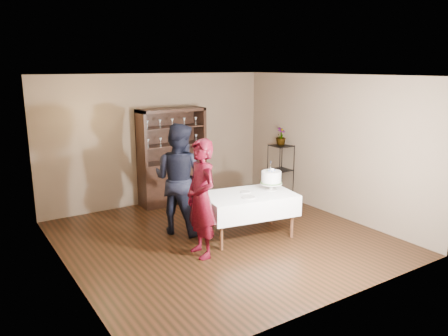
{
  "coord_description": "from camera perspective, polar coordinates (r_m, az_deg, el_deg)",
  "views": [
    {
      "loc": [
        -3.75,
        -5.84,
        2.85
      ],
      "look_at": [
        0.1,
        0.1,
        1.19
      ],
      "focal_mm": 35.0,
      "sensor_mm": 36.0,
      "label": 1
    }
  ],
  "objects": [
    {
      "name": "man",
      "position": [
        7.52,
        -5.93,
        -1.42
      ],
      "size": [
        1.13,
        1.18,
        1.92
      ],
      "primitive_type": "imported",
      "rotation": [
        0.0,
        0.0,
        2.17
      ],
      "color": "black",
      "rests_on": "floor"
    },
    {
      "name": "potted_plant",
      "position": [
        9.44,
        7.45,
        4.13
      ],
      "size": [
        0.26,
        0.26,
        0.38
      ],
      "primitive_type": "imported",
      "rotation": [
        0.0,
        0.0,
        0.3
      ],
      "color": "#457136",
      "rests_on": "plant_etagere"
    },
    {
      "name": "floor",
      "position": [
        7.51,
        -0.25,
        -9.1
      ],
      "size": [
        5.0,
        5.0,
        0.0
      ],
      "primitive_type": "plane",
      "color": "black",
      "rests_on": "ground"
    },
    {
      "name": "ceiling",
      "position": [
        6.95,
        -0.28,
        11.98
      ],
      "size": [
        5.0,
        5.0,
        0.0
      ],
      "primitive_type": "plane",
      "rotation": [
        3.14,
        0.0,
        0.0
      ],
      "color": "silver",
      "rests_on": "back_wall"
    },
    {
      "name": "china_hutch",
      "position": [
        9.27,
        -6.76,
        -0.51
      ],
      "size": [
        1.4,
        0.48,
        2.0
      ],
      "color": "black",
      "rests_on": "floor"
    },
    {
      "name": "woman",
      "position": [
        6.57,
        -3.0,
        -4.02
      ],
      "size": [
        0.46,
        0.68,
        1.81
      ],
      "primitive_type": "imported",
      "rotation": [
        0.0,
        0.0,
        -1.61
      ],
      "color": "#340410",
      "rests_on": "floor"
    },
    {
      "name": "plant_etagere",
      "position": [
        9.53,
        7.39,
        -0.23
      ],
      "size": [
        0.42,
        0.42,
        1.2
      ],
      "color": "black",
      "rests_on": "floor"
    },
    {
      "name": "back_wall",
      "position": [
        9.27,
        -8.67,
        3.76
      ],
      "size": [
        5.0,
        0.02,
        2.7
      ],
      "primitive_type": "cube",
      "color": "brown",
      "rests_on": "floor"
    },
    {
      "name": "cake",
      "position": [
        7.55,
        6.19,
        -1.32
      ],
      "size": [
        0.39,
        0.39,
        0.52
      ],
      "rotation": [
        0.0,
        0.0,
        -0.19
      ],
      "color": "silver",
      "rests_on": "cake_table"
    },
    {
      "name": "plate_far",
      "position": [
        7.41,
        2.76,
        -3.15
      ],
      "size": [
        0.2,
        0.2,
        0.01
      ],
      "primitive_type": "cylinder",
      "rotation": [
        0.0,
        0.0,
        -0.17
      ],
      "color": "silver",
      "rests_on": "cake_table"
    },
    {
      "name": "cake_table",
      "position": [
        7.4,
        3.21,
        -4.7
      ],
      "size": [
        1.65,
        1.18,
        0.76
      ],
      "rotation": [
        0.0,
        0.0,
        -0.17
      ],
      "color": "white",
      "rests_on": "floor"
    },
    {
      "name": "wall_left",
      "position": [
        6.16,
        -20.23,
        -1.72
      ],
      "size": [
        0.02,
        5.0,
        2.7
      ],
      "primitive_type": "cube",
      "color": "brown",
      "rests_on": "floor"
    },
    {
      "name": "wall_right",
      "position": [
        8.69,
        13.76,
        2.89
      ],
      "size": [
        0.02,
        5.0,
        2.7
      ],
      "primitive_type": "cube",
      "color": "brown",
      "rests_on": "floor"
    },
    {
      "name": "plate_near",
      "position": [
        7.13,
        3.22,
        -3.83
      ],
      "size": [
        0.24,
        0.24,
        0.01
      ],
      "primitive_type": "cylinder",
      "rotation": [
        0.0,
        0.0,
        0.1
      ],
      "color": "silver",
      "rests_on": "cake_table"
    }
  ]
}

